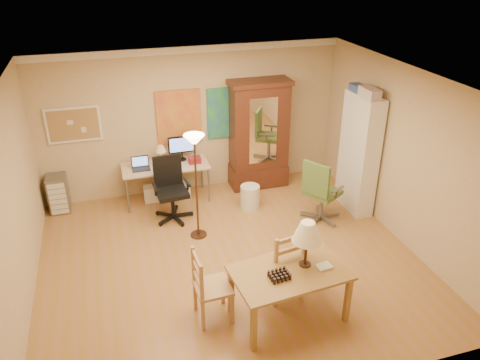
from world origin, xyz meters
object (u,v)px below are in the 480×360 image
object	(u,v)px
dining_table	(296,260)
office_chair_green	(320,205)
bookshelf	(359,154)
computer_desk	(168,178)
armoire	(259,141)
office_chair_black	(172,203)

from	to	relation	value
dining_table	office_chair_green	bearing A→B (deg)	56.71
bookshelf	dining_table	bearing A→B (deg)	-133.13
computer_desk	armoire	world-z (taller)	armoire
office_chair_black	dining_table	bearing A→B (deg)	-68.64
computer_desk	armoire	bearing A→B (deg)	2.70
dining_table	office_chair_black	world-z (taller)	dining_table
office_chair_black	armoire	world-z (taller)	armoire
dining_table	bookshelf	xyz separation A→B (m)	(2.08, 2.22, 0.20)
bookshelf	computer_desk	bearing A→B (deg)	158.10
dining_table	bookshelf	bearing A→B (deg)	46.87
dining_table	office_chair_green	size ratio (longest dim) A/B	1.30
office_chair_black	bookshelf	distance (m)	3.29
armoire	bookshelf	xyz separation A→B (m)	(1.35, -1.34, 0.13)
office_chair_green	bookshelf	distance (m)	1.09
office_chair_black	office_chair_green	bearing A→B (deg)	-18.50
computer_desk	dining_table	bearing A→B (deg)	-73.22
computer_desk	office_chair_green	size ratio (longest dim) A/B	1.36
armoire	office_chair_black	bearing A→B (deg)	-156.73
office_chair_green	armoire	bearing A→B (deg)	109.87
dining_table	office_chair_black	distance (m)	3.03
dining_table	office_chair_green	world-z (taller)	dining_table
office_chair_black	bookshelf	world-z (taller)	bookshelf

